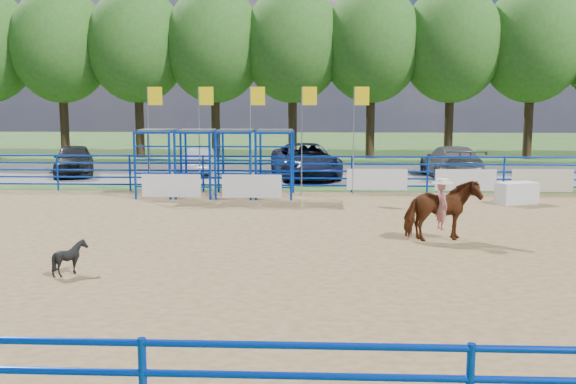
# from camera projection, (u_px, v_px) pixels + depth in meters

# --- Properties ---
(ground) EXTENTS (120.00, 120.00, 0.00)m
(ground) POSITION_uv_depth(u_px,v_px,m) (252.00, 249.00, 15.99)
(ground) COLOR #3E6327
(ground) RESTS_ON ground
(arena_dirt) EXTENTS (30.00, 20.00, 0.02)m
(arena_dirt) POSITION_uv_depth(u_px,v_px,m) (252.00, 249.00, 15.98)
(arena_dirt) COLOR olive
(arena_dirt) RESTS_ON ground
(gravel_strip) EXTENTS (40.00, 10.00, 0.01)m
(gravel_strip) POSITION_uv_depth(u_px,v_px,m) (286.00, 173.00, 32.80)
(gravel_strip) COLOR slate
(gravel_strip) RESTS_ON ground
(announcer_table) EXTENTS (1.58, 1.17, 0.77)m
(announcer_table) POSITION_uv_depth(u_px,v_px,m) (517.00, 193.00, 22.86)
(announcer_table) COLOR silver
(announcer_table) RESTS_ON arena_dirt
(horse_and_rider) EXTENTS (2.07, 1.34, 2.26)m
(horse_and_rider) POSITION_uv_depth(u_px,v_px,m) (442.00, 208.00, 16.71)
(horse_and_rider) COLOR #5A2A12
(horse_and_rider) RESTS_ON arena_dirt
(calf) EXTENTS (0.74, 0.68, 0.73)m
(calf) POSITION_uv_depth(u_px,v_px,m) (70.00, 257.00, 13.53)
(calf) COLOR black
(calf) RESTS_ON arena_dirt
(car_a) EXTENTS (3.16, 4.86, 1.54)m
(car_a) POSITION_uv_depth(u_px,v_px,m) (74.00, 160.00, 31.60)
(car_a) COLOR black
(car_a) RESTS_ON gravel_strip
(car_b) EXTENTS (1.69, 3.97, 1.27)m
(car_b) POSITION_uv_depth(u_px,v_px,m) (200.00, 161.00, 32.64)
(car_b) COLOR #9C9EA5
(car_b) RESTS_ON gravel_strip
(car_c) EXTENTS (3.82, 6.32, 1.64)m
(car_c) POSITION_uv_depth(u_px,v_px,m) (305.00, 161.00, 30.67)
(car_c) COLOR #141733
(car_c) RESTS_ON gravel_strip
(car_d) EXTENTS (2.36, 5.38, 1.54)m
(car_d) POSITION_uv_depth(u_px,v_px,m) (451.00, 162.00, 30.56)
(car_d) COLOR #545457
(car_d) RESTS_ON gravel_strip
(perimeter_fence) EXTENTS (30.10, 20.10, 1.50)m
(perimeter_fence) POSITION_uv_depth(u_px,v_px,m) (252.00, 219.00, 15.88)
(perimeter_fence) COLOR #0833B9
(perimeter_fence) RESTS_ON ground
(chute_assembly) EXTENTS (19.32, 2.41, 4.20)m
(chute_assembly) POSITION_uv_depth(u_px,v_px,m) (226.00, 164.00, 24.63)
(chute_assembly) COLOR #0833B9
(chute_assembly) RESTS_ON ground
(treeline) EXTENTS (56.40, 6.40, 11.24)m
(treeline) POSITION_uv_depth(u_px,v_px,m) (293.00, 39.00, 40.64)
(treeline) COLOR #3F2B19
(treeline) RESTS_ON ground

